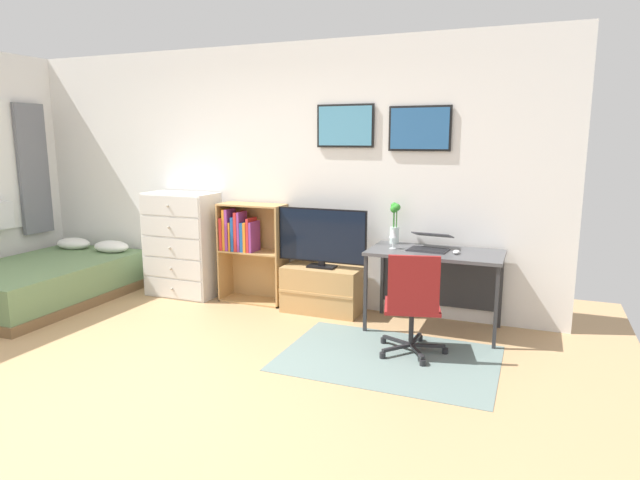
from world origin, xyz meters
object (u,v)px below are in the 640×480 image
bamboo_vase (395,223)px  laptop (430,243)px  bookshelf (247,244)px  office_chair (413,302)px  television (322,238)px  desk (436,263)px  wine_glass (393,234)px  computer_mouse (456,252)px  bed (46,281)px  dresser (182,244)px  tv_stand (323,289)px

bamboo_vase → laptop: bearing=-21.8°
bookshelf → office_chair: size_ratio=1.24×
television → desk: bearing=-0.5°
desk → wine_glass: wine_glass is taller
computer_mouse → bamboo_vase: bamboo_vase is taller
bookshelf → computer_mouse: (2.22, -0.21, 0.13)m
bed → bamboo_vase: 3.80m
bookshelf → desk: bookshelf is taller
dresser → office_chair: 2.90m
dresser → television: (1.68, -0.01, 0.19)m
laptop → wine_glass: bearing=-156.1°
bamboo_vase → office_chair: bearing=-67.0°
bookshelf → tv_stand: 0.98m
television → computer_mouse: television is taller
bed → office_chair: (4.02, -0.04, 0.24)m
office_chair → computer_mouse: office_chair is taller
dresser → laptop: dresser is taller
computer_mouse → wine_glass: bearing=179.7°
television → office_chair: (1.10, -0.80, -0.31)m
bed → computer_mouse: 4.33m
television → computer_mouse: size_ratio=8.97×
computer_mouse → bamboo_vase: 0.71m
bed → laptop: size_ratio=4.97×
desk → wine_glass: (-0.38, -0.12, 0.27)m
wine_glass → computer_mouse: bearing=-0.3°
dresser → bamboo_vase: dresser is taller
bed → laptop: 4.11m
desk → bookshelf: bearing=177.7°
bookshelf → television: bearing=-4.6°
computer_mouse → wine_glass: wine_glass is taller
bookshelf → laptop: 1.98m
tv_stand → bamboo_vase: size_ratio=1.99×
television → computer_mouse: (1.33, -0.13, -0.01)m
computer_mouse → wine_glass: (-0.58, 0.00, 0.12)m
bamboo_vase → computer_mouse: bearing=-22.7°
laptop → bamboo_vase: 0.43m
bed → bookshelf: bookshelf is taller
tv_stand → laptop: 1.22m
laptop → bamboo_vase: (-0.38, 0.15, 0.14)m
laptop → bamboo_vase: bearing=163.2°
bamboo_vase → bed: bearing=-166.2°
dresser → office_chair: size_ratio=1.34×
office_chair → bamboo_vase: 1.12m
desk → computer_mouse: bearing=-33.0°
dresser → computer_mouse: bearing=-2.7°
television → laptop: size_ratio=2.30×
dresser → wine_glass: bearing=-3.2°
office_chair → bamboo_vase: size_ratio=2.17×
dresser → computer_mouse: 3.02m
television → desk: 1.15m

